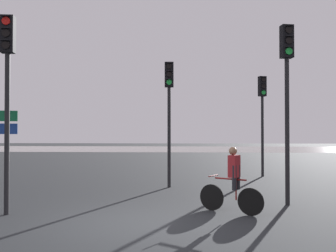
% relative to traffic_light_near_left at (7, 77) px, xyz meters
% --- Properties ---
extents(ground_plane, '(120.00, 120.00, 0.00)m').
position_rel_traffic_light_near_left_xyz_m(ground_plane, '(3.15, -0.72, -3.32)').
color(ground_plane, black).
extents(water_strip, '(80.00, 16.00, 0.01)m').
position_rel_traffic_light_near_left_xyz_m(water_strip, '(3.15, 36.39, -3.31)').
color(water_strip, gray).
rests_on(water_strip, ground).
extents(traffic_light_near_left, '(0.35, 0.37, 4.80)m').
position_rel_traffic_light_near_left_xyz_m(traffic_light_near_left, '(0.00, 0.00, 0.00)').
color(traffic_light_near_left, black).
rests_on(traffic_light_near_left, ground).
extents(traffic_light_center, '(0.33, 0.34, 4.52)m').
position_rel_traffic_light_near_left_xyz_m(traffic_light_center, '(3.67, 4.70, -0.18)').
color(traffic_light_center, black).
rests_on(traffic_light_center, ground).
extents(traffic_light_near_right, '(0.36, 0.38, 4.91)m').
position_rel_traffic_light_near_left_xyz_m(traffic_light_near_right, '(7.06, 1.58, 0.07)').
color(traffic_light_near_right, black).
rests_on(traffic_light_near_right, ground).
extents(traffic_light_far_right, '(0.37, 0.39, 4.51)m').
position_rel_traffic_light_near_left_xyz_m(traffic_light_far_right, '(7.70, 8.27, -0.19)').
color(traffic_light_far_right, black).
rests_on(traffic_light_far_right, ground).
extents(cyclist, '(1.46, 0.95, 1.62)m').
position_rel_traffic_light_near_left_xyz_m(cyclist, '(5.45, 0.45, -2.50)').
color(cyclist, black).
rests_on(cyclist, ground).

